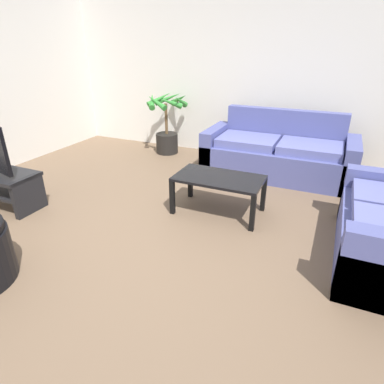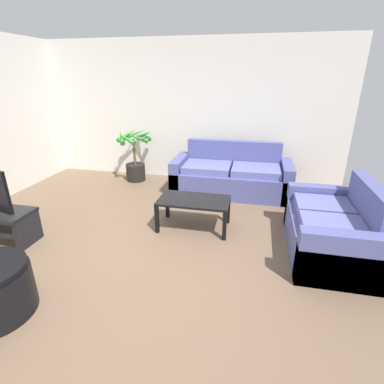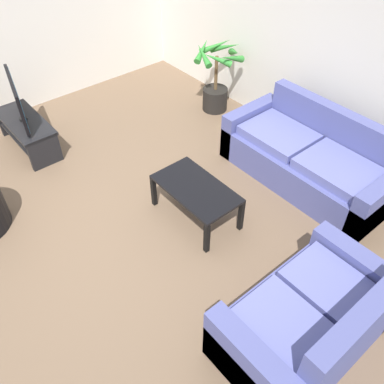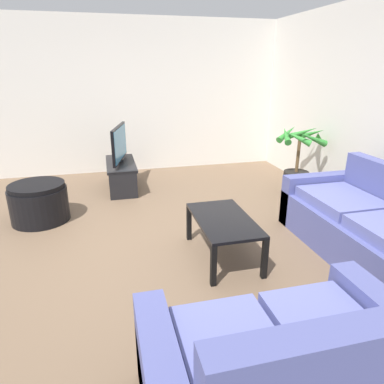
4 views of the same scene
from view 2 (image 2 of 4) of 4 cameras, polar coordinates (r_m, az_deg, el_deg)
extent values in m
plane|color=brown|center=(3.72, -10.50, -11.77)|extent=(6.60, 6.60, 0.00)
cube|color=silver|center=(6.01, -0.23, 15.26)|extent=(6.00, 0.06, 2.70)
cube|color=#4C518C|center=(5.41, 7.53, 1.90)|extent=(2.10, 0.90, 0.42)
cube|color=#4C518C|center=(5.63, 8.11, 7.46)|extent=(1.74, 0.16, 0.48)
cube|color=#4C518C|center=(5.53, -2.39, 3.61)|extent=(0.18, 0.90, 0.62)
cube|color=#4C518C|center=(5.39, 17.80, 2.09)|extent=(0.18, 0.90, 0.62)
cube|color=#5D63A4|center=(5.33, 2.94, 4.81)|extent=(0.83, 0.66, 0.12)
cube|color=#5D63A4|center=(5.26, 12.36, 4.12)|extent=(0.83, 0.66, 0.12)
cube|color=#4C518C|center=(3.96, 24.93, -7.84)|extent=(0.90, 1.50, 0.42)
cube|color=#4C518C|center=(3.88, 31.28, -2.23)|extent=(0.16, 1.14, 0.48)
cube|color=#4C518C|center=(3.36, 27.39, -11.79)|extent=(0.90, 0.18, 0.62)
cube|color=#4C518C|center=(4.50, 23.54, -2.64)|extent=(0.90, 0.18, 0.62)
cube|color=#5D63A4|center=(3.58, 25.70, -6.23)|extent=(0.66, 0.53, 0.12)
cube|color=#5D63A4|center=(4.08, 24.09, -2.55)|extent=(0.66, 0.53, 0.12)
cube|color=black|center=(4.28, -29.26, -6.33)|extent=(0.06, 0.41, 0.43)
cube|color=black|center=(4.05, 0.35, -1.62)|extent=(0.97, 0.54, 0.03)
cube|color=black|center=(4.05, -6.83, -5.25)|extent=(0.05, 0.05, 0.41)
cube|color=black|center=(3.87, 6.33, -6.58)|extent=(0.05, 0.05, 0.41)
cube|color=black|center=(4.47, -4.80, -2.45)|extent=(0.05, 0.05, 0.41)
cube|color=black|center=(4.31, 7.07, -3.52)|extent=(0.05, 0.05, 0.41)
cylinder|color=black|center=(6.16, -10.86, 3.80)|extent=(0.38, 0.38, 0.34)
cylinder|color=brown|center=(6.05, -11.15, 7.67)|extent=(0.05, 0.05, 0.52)
cone|color=#308531|center=(5.92, -8.86, 10.58)|extent=(0.18, 0.54, 0.28)
cone|color=#308531|center=(6.11, -9.32, 10.90)|extent=(0.47, 0.37, 0.28)
cone|color=#308531|center=(6.22, -11.20, 10.95)|extent=(0.49, 0.25, 0.27)
cone|color=#308531|center=(6.18, -12.54, 10.79)|extent=(0.35, 0.45, 0.26)
cone|color=#308531|center=(5.97, -13.54, 10.33)|extent=(0.31, 0.45, 0.26)
cone|color=#308531|center=(5.83, -12.71, 10.14)|extent=(0.44, 0.22, 0.24)
cone|color=#308531|center=(5.80, -10.45, 10.25)|extent=(0.35, 0.38, 0.24)
camera|label=1|loc=(0.62, 42.30, -7.04)|focal=30.39mm
camera|label=3|loc=(2.64, 74.47, 38.98)|focal=37.98mm
camera|label=4|loc=(3.40, 54.77, 10.14)|focal=32.46mm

